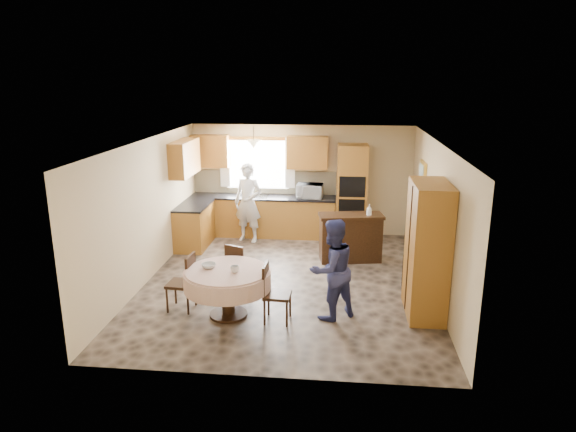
{
  "coord_description": "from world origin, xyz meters",
  "views": [
    {
      "loc": [
        0.88,
        -8.48,
        3.59
      ],
      "look_at": [
        -0.02,
        0.3,
        1.14
      ],
      "focal_mm": 32.0,
      "sensor_mm": 36.0,
      "label": 1
    }
  ],
  "objects_px": {
    "chair_left": "(185,279)",
    "person_sink": "(248,203)",
    "oven_tower": "(352,192)",
    "sideboard": "(350,239)",
    "chair_back": "(238,266)",
    "chair_right": "(272,290)",
    "dining_table": "(227,280)",
    "cupboard": "(427,250)",
    "person_dining": "(332,269)"
  },
  "relations": [
    {
      "from": "chair_left",
      "to": "sideboard",
      "type": "bearing_deg",
      "value": 138.2
    },
    {
      "from": "chair_left",
      "to": "chair_back",
      "type": "distance_m",
      "value": 0.99
    },
    {
      "from": "chair_left",
      "to": "chair_back",
      "type": "bearing_deg",
      "value": 140.31
    },
    {
      "from": "chair_right",
      "to": "chair_left",
      "type": "bearing_deg",
      "value": 83.04
    },
    {
      "from": "person_sink",
      "to": "oven_tower",
      "type": "bearing_deg",
      "value": 26.8
    },
    {
      "from": "sideboard",
      "to": "chair_left",
      "type": "distance_m",
      "value": 3.6
    },
    {
      "from": "sideboard",
      "to": "dining_table",
      "type": "height_order",
      "value": "sideboard"
    },
    {
      "from": "oven_tower",
      "to": "sideboard",
      "type": "distance_m",
      "value": 1.58
    },
    {
      "from": "oven_tower",
      "to": "person_sink",
      "type": "distance_m",
      "value": 2.3
    },
    {
      "from": "chair_right",
      "to": "person_dining",
      "type": "distance_m",
      "value": 0.94
    },
    {
      "from": "chair_left",
      "to": "person_sink",
      "type": "relative_size",
      "value": 0.52
    },
    {
      "from": "person_dining",
      "to": "cupboard",
      "type": "bearing_deg",
      "value": 154.75
    },
    {
      "from": "sideboard",
      "to": "person_sink",
      "type": "distance_m",
      "value": 2.49
    },
    {
      "from": "sideboard",
      "to": "cupboard",
      "type": "distance_m",
      "value": 2.56
    },
    {
      "from": "dining_table",
      "to": "oven_tower",
      "type": "bearing_deg",
      "value": 64.91
    },
    {
      "from": "person_sink",
      "to": "person_dining",
      "type": "relative_size",
      "value": 1.12
    },
    {
      "from": "person_dining",
      "to": "dining_table",
      "type": "bearing_deg",
      "value": -33.1
    },
    {
      "from": "chair_back",
      "to": "chair_right",
      "type": "xyz_separation_m",
      "value": [
        0.72,
        -0.96,
        0.02
      ]
    },
    {
      "from": "chair_right",
      "to": "cupboard",
      "type": "bearing_deg",
      "value": -74.89
    },
    {
      "from": "cupboard",
      "to": "chair_right",
      "type": "height_order",
      "value": "cupboard"
    },
    {
      "from": "oven_tower",
      "to": "dining_table",
      "type": "relative_size",
      "value": 1.61
    },
    {
      "from": "oven_tower",
      "to": "person_sink",
      "type": "height_order",
      "value": "oven_tower"
    },
    {
      "from": "chair_left",
      "to": "person_dining",
      "type": "relative_size",
      "value": 0.59
    },
    {
      "from": "sideboard",
      "to": "person_sink",
      "type": "xyz_separation_m",
      "value": [
        -2.22,
        1.03,
        0.43
      ]
    },
    {
      "from": "chair_left",
      "to": "chair_back",
      "type": "height_order",
      "value": "chair_left"
    },
    {
      "from": "chair_right",
      "to": "person_dining",
      "type": "height_order",
      "value": "person_dining"
    },
    {
      "from": "chair_right",
      "to": "person_sink",
      "type": "relative_size",
      "value": 0.52
    },
    {
      "from": "dining_table",
      "to": "sideboard",
      "type": "bearing_deg",
      "value": 54.52
    },
    {
      "from": "cupboard",
      "to": "chair_right",
      "type": "bearing_deg",
      "value": -167.62
    },
    {
      "from": "oven_tower",
      "to": "chair_left",
      "type": "height_order",
      "value": "oven_tower"
    },
    {
      "from": "oven_tower",
      "to": "person_dining",
      "type": "height_order",
      "value": "oven_tower"
    },
    {
      "from": "sideboard",
      "to": "person_sink",
      "type": "bearing_deg",
      "value": 145.34
    },
    {
      "from": "cupboard",
      "to": "chair_back",
      "type": "relative_size",
      "value": 2.37
    },
    {
      "from": "oven_tower",
      "to": "person_dining",
      "type": "distance_m",
      "value": 4.01
    },
    {
      "from": "sideboard",
      "to": "chair_right",
      "type": "relative_size",
      "value": 1.38
    },
    {
      "from": "sideboard",
      "to": "chair_left",
      "type": "bearing_deg",
      "value": -145.95
    },
    {
      "from": "chair_left",
      "to": "chair_right",
      "type": "relative_size",
      "value": 1.01
    },
    {
      "from": "oven_tower",
      "to": "dining_table",
      "type": "bearing_deg",
      "value": -115.09
    },
    {
      "from": "chair_left",
      "to": "chair_right",
      "type": "distance_m",
      "value": 1.43
    },
    {
      "from": "chair_right",
      "to": "chair_back",
      "type": "bearing_deg",
      "value": 39.56
    },
    {
      "from": "cupboard",
      "to": "person_dining",
      "type": "height_order",
      "value": "cupboard"
    },
    {
      "from": "oven_tower",
      "to": "chair_back",
      "type": "xyz_separation_m",
      "value": [
        -1.94,
        -3.23,
        -0.58
      ]
    },
    {
      "from": "chair_back",
      "to": "chair_left",
      "type": "bearing_deg",
      "value": 69.59
    },
    {
      "from": "dining_table",
      "to": "chair_back",
      "type": "xyz_separation_m",
      "value": [
        -0.02,
        0.86,
        -0.1
      ]
    },
    {
      "from": "oven_tower",
      "to": "chair_right",
      "type": "xyz_separation_m",
      "value": [
        -1.22,
        -4.19,
        -0.56
      ]
    },
    {
      "from": "oven_tower",
      "to": "chair_right",
      "type": "bearing_deg",
      "value": -106.24
    },
    {
      "from": "cupboard",
      "to": "chair_right",
      "type": "distance_m",
      "value": 2.4
    },
    {
      "from": "oven_tower",
      "to": "person_sink",
      "type": "xyz_separation_m",
      "value": [
        -2.26,
        -0.42,
        -0.19
      ]
    },
    {
      "from": "sideboard",
      "to": "chair_right",
      "type": "xyz_separation_m",
      "value": [
        -1.19,
        -2.74,
        0.05
      ]
    },
    {
      "from": "cupboard",
      "to": "chair_back",
      "type": "bearing_deg",
      "value": 171.43
    }
  ]
}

